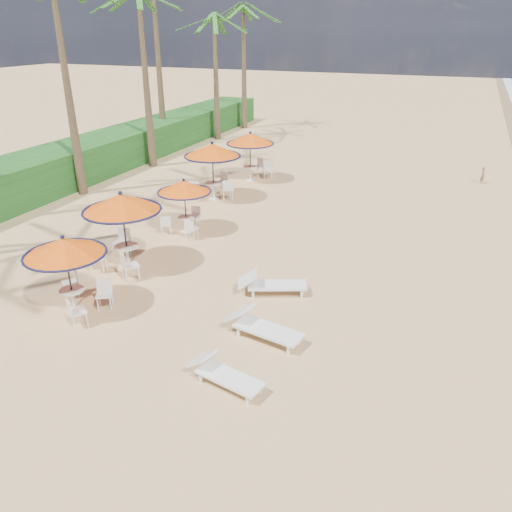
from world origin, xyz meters
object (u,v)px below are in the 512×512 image
at_px(station_4, 252,143).
at_px(lounger_far, 270,284).
at_px(lounger_near, 223,373).
at_px(lounger_mid, 261,326).
at_px(station_3, 213,157).
at_px(station_0, 67,256).
at_px(station_1, 121,213).
at_px(station_2, 184,193).

distance_m(station_4, lounger_far, 12.17).
distance_m(lounger_near, lounger_far, 4.28).
distance_m(lounger_near, lounger_mid, 2.02).
distance_m(station_3, station_4, 3.54).
bearing_deg(station_0, station_3, 95.20).
relative_size(station_1, lounger_far, 1.24).
relative_size(station_1, station_3, 0.98).
relative_size(station_3, station_4, 1.06).
bearing_deg(station_2, lounger_mid, -46.14).
distance_m(station_0, lounger_near, 5.50).
height_order(station_0, station_3, station_3).
relative_size(station_0, lounger_far, 1.09).
height_order(station_1, station_3, station_3).
relative_size(station_0, lounger_mid, 1.06).
relative_size(station_1, station_2, 1.23).
xyz_separation_m(station_0, lounger_far, (4.65, 2.95, -1.33)).
bearing_deg(lounger_far, station_0, -170.83).
bearing_deg(lounger_far, station_4, 92.20).
distance_m(station_1, lounger_mid, 6.21).
height_order(station_3, station_4, station_3).
xyz_separation_m(station_0, station_1, (-0.36, 2.84, 0.23)).
xyz_separation_m(station_1, lounger_far, (5.01, 0.11, -1.56)).
bearing_deg(station_0, station_1, 97.24).
distance_m(station_2, station_3, 4.15).
relative_size(station_1, lounger_mid, 1.21).
height_order(station_1, station_2, station_1).
bearing_deg(station_0, lounger_near, -14.03).
bearing_deg(lounger_mid, station_0, -162.10).
bearing_deg(lounger_near, lounger_far, 109.38).
bearing_deg(lounger_far, station_3, 103.86).
distance_m(station_4, lounger_near, 16.27).
relative_size(station_0, station_3, 0.86).
height_order(station_4, lounger_near, station_4).
distance_m(station_2, lounger_mid, 7.82).
xyz_separation_m(lounger_near, lounger_mid, (0.09, 2.01, 0.04)).
bearing_deg(station_3, station_2, -78.09).
distance_m(station_1, station_4, 11.01).
bearing_deg(station_4, lounger_mid, -66.14).
xyz_separation_m(station_2, station_4, (-0.46, 7.56, 0.36)).
height_order(station_0, lounger_near, station_0).
bearing_deg(lounger_mid, station_2, 143.97).
relative_size(station_3, lounger_far, 1.26).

